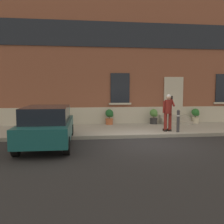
{
  "coord_description": "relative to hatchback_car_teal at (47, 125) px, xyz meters",
  "views": [
    {
      "loc": [
        -2.57,
        -9.44,
        2.13
      ],
      "look_at": [
        -1.18,
        1.6,
        1.1
      ],
      "focal_mm": 39.43,
      "sensor_mm": 36.0,
      "label": 1
    }
  ],
  "objects": [
    {
      "name": "ground_plane",
      "position": [
        3.84,
        0.08,
        -0.79
      ],
      "size": [
        80.0,
        80.0,
        0.0
      ],
      "primitive_type": "plane",
      "color": "#232326"
    },
    {
      "name": "sidewalk",
      "position": [
        3.84,
        2.88,
        -0.71
      ],
      "size": [
        24.0,
        3.6,
        0.15
      ],
      "primitive_type": "cube",
      "color": "#99968E",
      "rests_on": "ground"
    },
    {
      "name": "curb_edge",
      "position": [
        3.84,
        1.02,
        -0.71
      ],
      "size": [
        24.0,
        0.12,
        0.15
      ],
      "primitive_type": "cube",
      "color": "gray",
      "rests_on": "ground"
    },
    {
      "name": "building_facade",
      "position": [
        3.84,
        5.37,
        2.94
      ],
      "size": [
        24.0,
        1.52,
        7.5
      ],
      "color": "brown",
      "rests_on": "ground"
    },
    {
      "name": "entrance_stoop",
      "position": [
        6.7,
        4.31,
        -0.45
      ],
      "size": [
        1.7,
        0.96,
        0.48
      ],
      "color": "#9E998E",
      "rests_on": "sidewalk"
    },
    {
      "name": "hatchback_car_teal",
      "position": [
        0.0,
        0.0,
        0.0
      ],
      "size": [
        1.82,
        4.08,
        1.5
      ],
      "color": "#165156",
      "rests_on": "ground"
    },
    {
      "name": "bollard_near_person",
      "position": [
        5.71,
        1.43,
        -0.08
      ],
      "size": [
        0.15,
        0.15,
        1.04
      ],
      "color": "#333338",
      "rests_on": "sidewalk"
    },
    {
      "name": "person_on_phone",
      "position": [
        5.31,
        1.7,
        0.36
      ],
      "size": [
        0.51,
        0.47,
        1.75
      ],
      "rotation": [
        0.0,
        0.0,
        -0.03
      ],
      "color": "maroon",
      "rests_on": "sidewalk"
    },
    {
      "name": "planter_olive",
      "position": [
        0.3,
        3.98,
        -0.18
      ],
      "size": [
        0.44,
        0.44,
        0.86
      ],
      "color": "#606B38",
      "rests_on": "sidewalk"
    },
    {
      "name": "planter_terracotta",
      "position": [
        2.84,
        4.29,
        -0.18
      ],
      "size": [
        0.44,
        0.44,
        0.86
      ],
      "color": "#B25B38",
      "rests_on": "sidewalk"
    },
    {
      "name": "planter_charcoal",
      "position": [
        5.38,
        4.2,
        -0.18
      ],
      "size": [
        0.44,
        0.44,
        0.86
      ],
      "color": "#2D2D30",
      "rests_on": "sidewalk"
    },
    {
      "name": "planter_cream",
      "position": [
        7.92,
        4.25,
        -0.18
      ],
      "size": [
        0.44,
        0.44,
        0.86
      ],
      "color": "beige",
      "rests_on": "sidewalk"
    }
  ]
}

